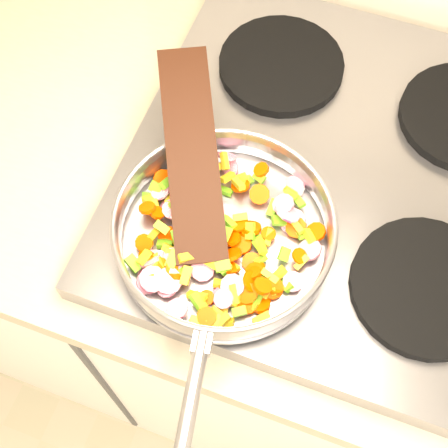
% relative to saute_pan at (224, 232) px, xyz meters
% --- Properties ---
extents(cooktop, '(0.60, 0.60, 0.04)m').
position_rel_saute_pan_xyz_m(cooktop, '(0.12, 0.17, -0.07)').
color(cooktop, '#939399').
rests_on(cooktop, counter_top).
extents(grate_fl, '(0.19, 0.19, 0.02)m').
position_rel_saute_pan_xyz_m(grate_fl, '(-0.02, 0.03, -0.04)').
color(grate_fl, black).
rests_on(grate_fl, cooktop).
extents(grate_fr, '(0.19, 0.19, 0.02)m').
position_rel_saute_pan_xyz_m(grate_fr, '(0.26, 0.03, -0.04)').
color(grate_fr, black).
rests_on(grate_fr, cooktop).
extents(grate_bl, '(0.19, 0.19, 0.02)m').
position_rel_saute_pan_xyz_m(grate_bl, '(-0.02, 0.31, -0.04)').
color(grate_bl, black).
rests_on(grate_bl, cooktop).
extents(saute_pan, '(0.31, 0.48, 0.05)m').
position_rel_saute_pan_xyz_m(saute_pan, '(0.00, 0.00, 0.00)').
color(saute_pan, '#9E9EA5').
rests_on(saute_pan, grate_fl).
extents(vegetable_heap, '(0.25, 0.25, 0.05)m').
position_rel_saute_pan_xyz_m(vegetable_heap, '(-0.00, -0.01, -0.01)').
color(vegetable_heap, '#62AF1D').
rests_on(vegetable_heap, saute_pan).
extents(wooden_spatula, '(0.18, 0.28, 0.08)m').
position_rel_saute_pan_xyz_m(wooden_spatula, '(-0.07, 0.08, 0.03)').
color(wooden_spatula, black).
rests_on(wooden_spatula, saute_pan).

